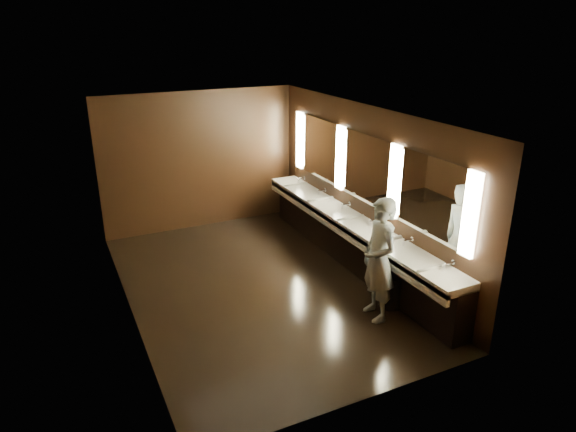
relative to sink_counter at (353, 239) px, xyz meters
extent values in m
plane|color=black|center=(-1.79, 0.00, -0.50)|extent=(6.00, 6.00, 0.00)
cube|color=#2D2D2B|center=(-1.79, 0.00, 2.30)|extent=(4.00, 6.00, 0.02)
cube|color=black|center=(-1.79, 3.00, 0.90)|extent=(4.00, 0.02, 2.80)
cube|color=black|center=(-1.79, -3.00, 0.90)|extent=(4.00, 0.02, 2.80)
cube|color=black|center=(-3.79, 0.00, 0.90)|extent=(0.02, 6.00, 2.80)
cube|color=black|center=(0.21, 0.00, 0.90)|extent=(0.02, 6.00, 2.80)
cube|color=black|center=(0.03, 0.00, -0.09)|extent=(0.36, 5.40, 0.81)
cube|color=white|center=(-0.07, 0.00, 0.35)|extent=(0.55, 5.40, 0.12)
cube|color=white|center=(-0.31, 0.00, 0.27)|extent=(0.06, 5.40, 0.18)
cylinder|color=silver|center=(0.12, -2.20, 0.49)|extent=(0.18, 0.04, 0.04)
cylinder|color=silver|center=(0.12, -1.32, 0.49)|extent=(0.18, 0.04, 0.04)
cylinder|color=silver|center=(0.12, -0.44, 0.49)|extent=(0.18, 0.04, 0.04)
cylinder|color=silver|center=(0.12, 0.44, 0.49)|extent=(0.18, 0.04, 0.04)
cylinder|color=silver|center=(0.12, 1.32, 0.49)|extent=(0.18, 0.04, 0.04)
cylinder|color=silver|center=(0.12, 2.20, 0.49)|extent=(0.18, 0.04, 0.04)
cube|color=#FEF5C3|center=(0.18, -2.40, 1.25)|extent=(0.06, 0.22, 1.15)
cube|color=white|center=(0.19, -1.60, 1.25)|extent=(0.03, 1.32, 1.15)
cube|color=#FEF5C3|center=(0.18, -0.80, 1.25)|extent=(0.06, 0.23, 1.15)
cube|color=white|center=(0.19, 0.00, 1.25)|extent=(0.03, 1.32, 1.15)
cube|color=#FEF5C3|center=(0.18, 0.80, 1.25)|extent=(0.06, 0.23, 1.15)
cube|color=white|center=(0.19, 1.60, 1.25)|extent=(0.03, 1.32, 1.15)
cube|color=#FEF5C3|center=(0.18, 2.40, 1.25)|extent=(0.06, 0.22, 1.15)
imported|color=#9CC0E9|center=(-0.58, -1.57, 0.42)|extent=(0.51, 0.71, 1.83)
cylinder|color=black|center=(-0.22, -1.43, -0.24)|extent=(0.43, 0.43, 0.51)
camera|label=1|loc=(-4.57, -6.89, 3.58)|focal=32.00mm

